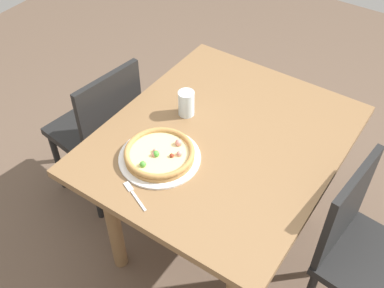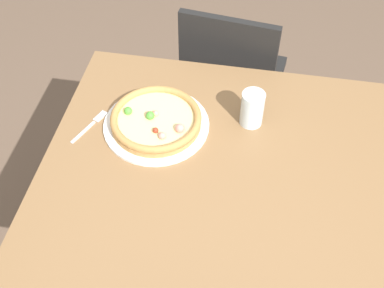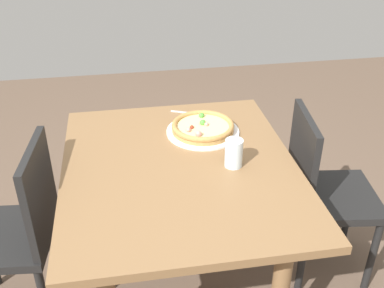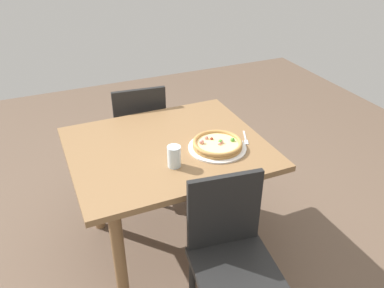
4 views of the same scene
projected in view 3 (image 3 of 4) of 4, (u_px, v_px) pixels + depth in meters
dining_table at (180, 188)px, 1.96m from camera, size 1.15×0.97×0.76m
chair_near at (18, 229)px, 1.95m from camera, size 0.44×0.44×0.89m
chair_far at (322, 190)px, 2.20m from camera, size 0.45×0.45×0.89m
plate at (203, 132)px, 2.14m from camera, size 0.34×0.34×0.01m
pizza at (203, 127)px, 2.13m from camera, size 0.29×0.29×0.05m
fork at (189, 113)px, 2.32m from camera, size 0.08×0.16×0.00m
drinking_glass at (234, 153)px, 1.87m from camera, size 0.07×0.07×0.12m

